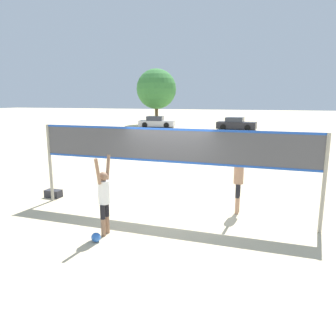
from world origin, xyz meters
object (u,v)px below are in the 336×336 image
Objects in this scene: player_spiker at (104,195)px; parked_car_near at (236,124)px; tree_left_cluster at (156,89)px; volleyball at (96,237)px; gear_bag at (53,194)px; player_blocker at (239,175)px; volleyball_net at (168,151)px; parked_car_mid at (156,122)px.

player_spiker reaches higher than parked_car_near.
parked_car_near is at bearing -22.27° from tree_left_cluster.
volleyball is 0.41× the size of gear_bag.
player_blocker is at bearing 47.39° from volleyball.
player_spiker is 3.62× the size of gear_bag.
player_spiker is at bearing 90.48° from volleyball.
volleyball_net is 3.08m from volleyball.
volleyball_net reaches higher than player_spiker.
volleyball_net is at bearing -27.61° from player_spiker.
player_spiker reaches higher than parked_car_mid.
parked_car_mid is 6.12m from tree_left_cluster.
player_blocker is at bearing 22.54° from volleyball_net.
parked_car_near is 0.96× the size of parked_car_mid.
player_blocker is 9.86× the size of volleyball.
gear_bag is at bearing 140.98° from volleyball.
tree_left_cluster is (-11.14, 4.56, 4.00)m from parked_car_near.
parked_car_mid is (-9.49, 0.26, -0.02)m from parked_car_near.
tree_left_cluster reaches higher than player_spiker.
player_blocker is at bearing -81.00° from parked_car_near.
volleyball is at bearing -81.93° from parked_car_mid.
parked_car_near is (2.46, 27.76, 0.49)m from gear_bag.
player_blocker reaches higher than volleyball.
tree_left_cluster is at bearing 19.09° from player_spiker.
volleyball_net is 2.28m from player_spiker.
volleyball is (-0.98, -2.33, -1.75)m from volleyball_net.
parked_car_mid reaches higher than gear_bag.
volleyball_net is 35.22m from tree_left_cluster.
tree_left_cluster is at bearing 159.05° from parked_car_near.
tree_left_cluster reaches higher than volleyball_net.
parked_car_near is (-1.79, 28.08, -1.25)m from volleyball_net.
volleyball is 0.03× the size of tree_left_cluster.
gear_bag is at bearing -85.70° from player_blocker.
gear_bag reaches higher than volleyball.
player_blocker is 4.36m from volleyball.
player_blocker is 27.55m from parked_car_near.
volleyball_net is 30.53m from parked_car_mid.
gear_bag is (-4.25, 0.32, -1.73)m from volleyball_net.
tree_left_cluster reaches higher than volleyball.
parked_car_near is 0.59× the size of tree_left_cluster.
volleyball_net is at bearing 67.19° from volleyball.
parked_car_mid is (-10.30, 30.22, -0.43)m from player_spiker.
volleyball_net is 3.73× the size of player_blocker.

